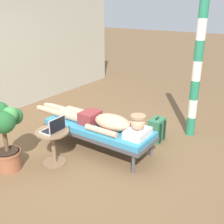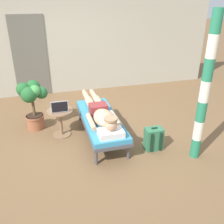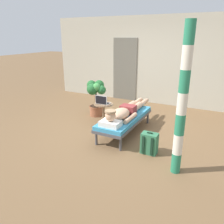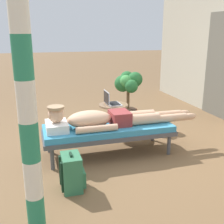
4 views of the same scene
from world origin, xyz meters
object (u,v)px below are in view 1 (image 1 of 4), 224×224
(side_table, at_px, (53,141))
(backpack, at_px, (156,130))
(porch_post, at_px, (197,71))
(lounge_chair, at_px, (98,129))
(laptop, at_px, (54,128))
(person_reclining, at_px, (100,120))
(potted_plant, at_px, (4,130))

(side_table, relative_size, backpack, 1.23)
(porch_post, bearing_deg, lounge_chair, 143.00)
(laptop, bearing_deg, person_reclining, -20.78)
(laptop, distance_m, potted_plant, 0.67)
(person_reclining, bearing_deg, laptop, 159.22)
(lounge_chair, distance_m, side_table, 0.77)
(person_reclining, distance_m, porch_post, 1.81)
(person_reclining, height_order, potted_plant, potted_plant)
(lounge_chair, xyz_separation_m, potted_plant, (-1.19, 0.71, 0.27))
(backpack, distance_m, porch_post, 1.20)
(side_table, distance_m, laptop, 0.23)
(lounge_chair, height_order, side_table, side_table)
(backpack, xyz_separation_m, potted_plant, (-1.98, 1.34, 0.42))
(laptop, relative_size, backpack, 0.73)
(potted_plant, height_order, porch_post, porch_post)
(lounge_chair, height_order, potted_plant, potted_plant)
(porch_post, bearing_deg, potted_plant, 145.73)
(lounge_chair, relative_size, laptop, 5.84)
(side_table, bearing_deg, backpack, -31.51)
(side_table, xyz_separation_m, porch_post, (2.08, -1.32, 0.81))
(side_table, xyz_separation_m, potted_plant, (-0.47, 0.42, 0.26))
(person_reclining, height_order, porch_post, porch_post)
(lounge_chair, bearing_deg, potted_plant, 149.13)
(potted_plant, bearing_deg, laptop, -45.03)
(person_reclining, bearing_deg, porch_post, -36.02)
(side_table, bearing_deg, porch_post, -32.33)
(side_table, bearing_deg, lounge_chair, -21.83)
(backpack, relative_size, porch_post, 0.18)
(potted_plant, bearing_deg, side_table, -41.77)
(side_table, height_order, porch_post, porch_post)
(lounge_chair, xyz_separation_m, person_reclining, (-0.00, -0.04, 0.17))
(side_table, distance_m, backpack, 1.77)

